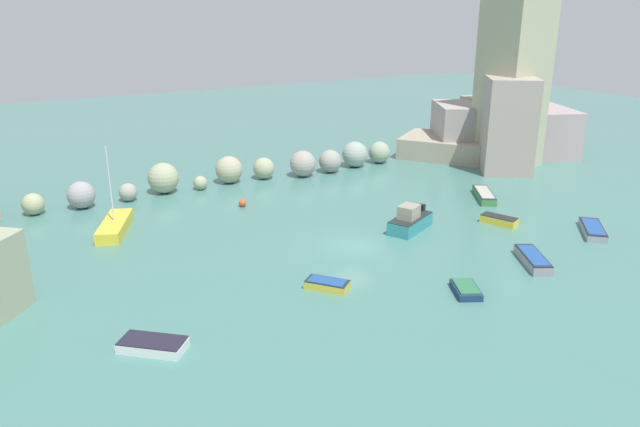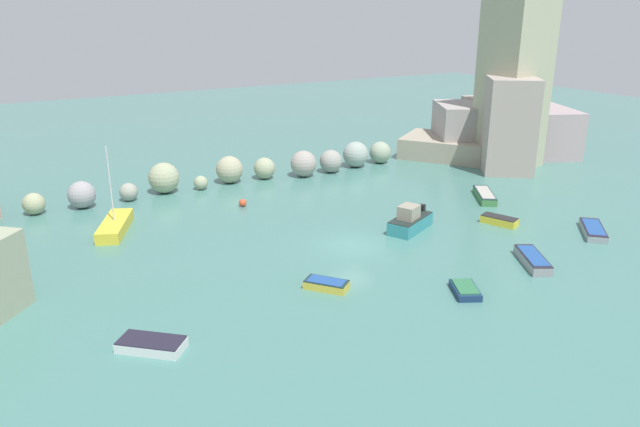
{
  "view_description": "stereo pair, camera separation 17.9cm",
  "coord_description": "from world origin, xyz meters",
  "px_view_note": "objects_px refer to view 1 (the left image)",
  "views": [
    {
      "loc": [
        -20.77,
        -31.86,
        15.45
      ],
      "look_at": [
        0.0,
        4.34,
        1.0
      ],
      "focal_mm": 34.11,
      "sensor_mm": 36.0,
      "label": 1
    },
    {
      "loc": [
        -20.62,
        -31.94,
        15.45
      ],
      "look_at": [
        0.0,
        4.34,
        1.0
      ],
      "focal_mm": 34.11,
      "sensor_mm": 36.0,
      "label": 2
    }
  ],
  "objects_px": {
    "moored_boat_1": "(327,284)",
    "moored_boat_8": "(484,195)",
    "moored_boat_4": "(115,226)",
    "moored_boat_7": "(466,289)",
    "moored_boat_2": "(499,220)",
    "moored_boat_0": "(410,221)",
    "moored_boat_6": "(153,345)",
    "moored_boat_5": "(533,259)",
    "moored_boat_3": "(593,229)",
    "channel_buoy": "(242,203)"
  },
  "relations": [
    {
      "from": "moored_boat_3",
      "to": "moored_boat_6",
      "type": "relative_size",
      "value": 1.16
    },
    {
      "from": "moored_boat_6",
      "to": "moored_boat_7",
      "type": "relative_size",
      "value": 1.25
    },
    {
      "from": "moored_boat_6",
      "to": "moored_boat_7",
      "type": "distance_m",
      "value": 17.16
    },
    {
      "from": "moored_boat_1",
      "to": "moored_boat_4",
      "type": "xyz_separation_m",
      "value": [
        -8.5,
        15.48,
        0.16
      ]
    },
    {
      "from": "moored_boat_1",
      "to": "moored_boat_6",
      "type": "relative_size",
      "value": 0.81
    },
    {
      "from": "moored_boat_1",
      "to": "moored_boat_3",
      "type": "xyz_separation_m",
      "value": [
        20.86,
        -1.75,
        0.01
      ]
    },
    {
      "from": "moored_boat_6",
      "to": "moored_boat_2",
      "type": "bearing_deg",
      "value": 50.72
    },
    {
      "from": "channel_buoy",
      "to": "moored_boat_5",
      "type": "distance_m",
      "value": 22.63
    },
    {
      "from": "channel_buoy",
      "to": "moored_boat_1",
      "type": "relative_size",
      "value": 0.23
    },
    {
      "from": "moored_boat_0",
      "to": "moored_boat_3",
      "type": "height_order",
      "value": "moored_boat_0"
    },
    {
      "from": "channel_buoy",
      "to": "moored_boat_4",
      "type": "distance_m",
      "value": 10.16
    },
    {
      "from": "moored_boat_2",
      "to": "moored_boat_4",
      "type": "xyz_separation_m",
      "value": [
        -25.01,
        12.51,
        0.13
      ]
    },
    {
      "from": "moored_boat_4",
      "to": "moored_boat_7",
      "type": "xyz_separation_m",
      "value": [
        15.0,
        -19.86,
        -0.21
      ]
    },
    {
      "from": "moored_boat_1",
      "to": "moored_boat_8",
      "type": "bearing_deg",
      "value": -106.83
    },
    {
      "from": "moored_boat_6",
      "to": "moored_boat_1",
      "type": "bearing_deg",
      "value": 49.57
    },
    {
      "from": "channel_buoy",
      "to": "moored_boat_5",
      "type": "relative_size",
      "value": 0.16
    },
    {
      "from": "moored_boat_4",
      "to": "moored_boat_1",
      "type": "bearing_deg",
      "value": 52.35
    },
    {
      "from": "moored_boat_0",
      "to": "moored_boat_6",
      "type": "xyz_separation_m",
      "value": [
        -20.43,
        -6.78,
        -0.43
      ]
    },
    {
      "from": "moored_boat_1",
      "to": "moored_boat_4",
      "type": "height_order",
      "value": "moored_boat_4"
    },
    {
      "from": "moored_boat_1",
      "to": "moored_boat_4",
      "type": "relative_size",
      "value": 0.43
    },
    {
      "from": "moored_boat_1",
      "to": "moored_boat_6",
      "type": "xyz_separation_m",
      "value": [
        -10.43,
        -1.52,
        -0.01
      ]
    },
    {
      "from": "moored_boat_8",
      "to": "moored_boat_0",
      "type": "bearing_deg",
      "value": 139.05
    },
    {
      "from": "moored_boat_3",
      "to": "moored_boat_5",
      "type": "xyz_separation_m",
      "value": [
        -7.93,
        -1.66,
        0.04
      ]
    },
    {
      "from": "moored_boat_8",
      "to": "moored_boat_5",
      "type": "bearing_deg",
      "value": -178.33
    },
    {
      "from": "moored_boat_0",
      "to": "moored_boat_2",
      "type": "relative_size",
      "value": 1.55
    },
    {
      "from": "moored_boat_0",
      "to": "moored_boat_2",
      "type": "height_order",
      "value": "moored_boat_0"
    },
    {
      "from": "moored_boat_7",
      "to": "moored_boat_6",
      "type": "bearing_deg",
      "value": 107.2
    },
    {
      "from": "moored_boat_6",
      "to": "moored_boat_8",
      "type": "height_order",
      "value": "moored_boat_8"
    },
    {
      "from": "moored_boat_3",
      "to": "moored_boat_5",
      "type": "distance_m",
      "value": 8.1
    },
    {
      "from": "moored_boat_0",
      "to": "moored_boat_5",
      "type": "distance_m",
      "value": 9.16
    },
    {
      "from": "moored_boat_3",
      "to": "channel_buoy",
      "type": "bearing_deg",
      "value": 90.64
    },
    {
      "from": "moored_boat_0",
      "to": "moored_boat_2",
      "type": "xyz_separation_m",
      "value": [
        6.51,
        -2.29,
        -0.39
      ]
    },
    {
      "from": "moored_boat_4",
      "to": "moored_boat_8",
      "type": "height_order",
      "value": "moored_boat_4"
    },
    {
      "from": "moored_boat_5",
      "to": "moored_boat_6",
      "type": "height_order",
      "value": "moored_boat_5"
    },
    {
      "from": "moored_boat_2",
      "to": "moored_boat_7",
      "type": "relative_size",
      "value": 1.07
    },
    {
      "from": "moored_boat_4",
      "to": "moored_boat_7",
      "type": "distance_m",
      "value": 24.89
    },
    {
      "from": "moored_boat_3",
      "to": "moored_boat_2",
      "type": "bearing_deg",
      "value": 86.38
    },
    {
      "from": "moored_boat_8",
      "to": "moored_boat_2",
      "type": "bearing_deg",
      "value": 178.97
    },
    {
      "from": "moored_boat_1",
      "to": "moored_boat_5",
      "type": "distance_m",
      "value": 13.38
    },
    {
      "from": "moored_boat_5",
      "to": "moored_boat_6",
      "type": "xyz_separation_m",
      "value": [
        -23.36,
        1.89,
        -0.06
      ]
    },
    {
      "from": "moored_boat_5",
      "to": "channel_buoy",
      "type": "bearing_deg",
      "value": 59.23
    },
    {
      "from": "moored_boat_1",
      "to": "moored_boat_8",
      "type": "distance_m",
      "value": 21.58
    },
    {
      "from": "moored_boat_1",
      "to": "moored_boat_5",
      "type": "height_order",
      "value": "moored_boat_5"
    },
    {
      "from": "moored_boat_1",
      "to": "moored_boat_2",
      "type": "relative_size",
      "value": 0.95
    },
    {
      "from": "moored_boat_5",
      "to": "moored_boat_0",
      "type": "bearing_deg",
      "value": 47.94
    },
    {
      "from": "moored_boat_1",
      "to": "moored_boat_5",
      "type": "relative_size",
      "value": 0.68
    },
    {
      "from": "moored_boat_1",
      "to": "moored_boat_2",
      "type": "xyz_separation_m",
      "value": [
        16.51,
        2.97,
        0.03
      ]
    },
    {
      "from": "moored_boat_2",
      "to": "moored_boat_8",
      "type": "height_order",
      "value": "moored_boat_8"
    },
    {
      "from": "moored_boat_3",
      "to": "moored_boat_6",
      "type": "height_order",
      "value": "moored_boat_3"
    },
    {
      "from": "moored_boat_4",
      "to": "channel_buoy",
      "type": "bearing_deg",
      "value": 117.61
    }
  ]
}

